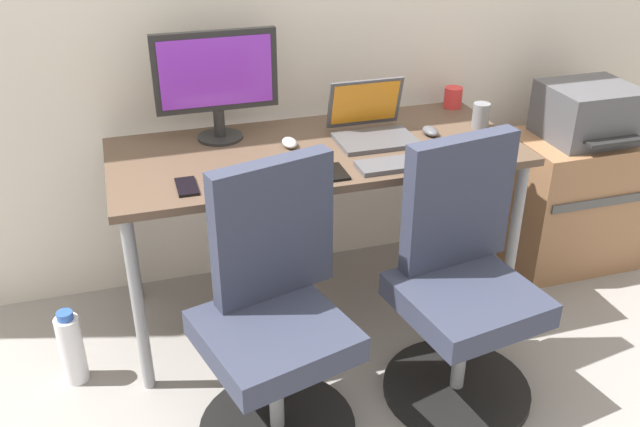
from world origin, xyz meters
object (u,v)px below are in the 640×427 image
office_chair_left (274,321)px  office_chair_right (461,287)px  side_cabinet (571,200)px  printer (588,112)px  coffee_mug (453,97)px  open_laptop (371,125)px  water_bottle_on_floor (72,348)px  desktop_monitor (216,78)px

office_chair_left → office_chair_right: 0.68m
side_cabinet → printer: 0.43m
printer → coffee_mug: printer is taller
open_laptop → coffee_mug: (0.48, 0.23, -0.01)m
office_chair_left → coffee_mug: size_ratio=10.22×
side_cabinet → printer: size_ratio=1.58×
water_bottle_on_floor → open_laptop: bearing=10.4°
office_chair_right → desktop_monitor: desktop_monitor is taller
side_cabinet → desktop_monitor: (-1.61, 0.16, 0.69)m
printer → desktop_monitor: size_ratio=0.83×
desktop_monitor → coffee_mug: bearing=3.8°
coffee_mug → open_laptop: bearing=-154.0°
printer → desktop_monitor: (-1.61, 0.16, 0.25)m
water_bottle_on_floor → coffee_mug: 1.90m
side_cabinet → open_laptop: bearing=-179.9°
office_chair_left → water_bottle_on_floor: office_chair_left is taller
side_cabinet → desktop_monitor: 1.76m
office_chair_right → desktop_monitor: bearing=130.5°
office_chair_right → open_laptop: (-0.11, 0.65, 0.38)m
office_chair_right → office_chair_left: bearing=-179.9°
side_cabinet → desktop_monitor: size_ratio=1.31×
side_cabinet → coffee_mug: size_ratio=6.86×
water_bottle_on_floor → open_laptop: size_ratio=1.00×
open_laptop → office_chair_right: bearing=-80.6°
office_chair_left → side_cabinet: bearing=22.2°
printer → side_cabinet: bearing=90.0°
printer → water_bottle_on_floor: size_ratio=1.29×
office_chair_right → water_bottle_on_floor: size_ratio=3.03×
printer → open_laptop: 1.03m
side_cabinet → coffee_mug: bearing=157.2°
side_cabinet → open_laptop: size_ratio=2.03×
office_chair_left → water_bottle_on_floor: bearing=148.3°
water_bottle_on_floor → desktop_monitor: desktop_monitor is taller
printer → coffee_mug: (-0.55, 0.23, 0.05)m
office_chair_left → office_chair_right: same height
desktop_monitor → coffee_mug: 1.08m
side_cabinet → open_laptop: open_laptop is taller
office_chair_left → coffee_mug: 1.42m
side_cabinet → desktop_monitor: bearing=174.3°
water_bottle_on_floor → open_laptop: (1.25, 0.23, 0.66)m
water_bottle_on_floor → desktop_monitor: 1.15m
office_chair_right → side_cabinet: office_chair_right is taller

